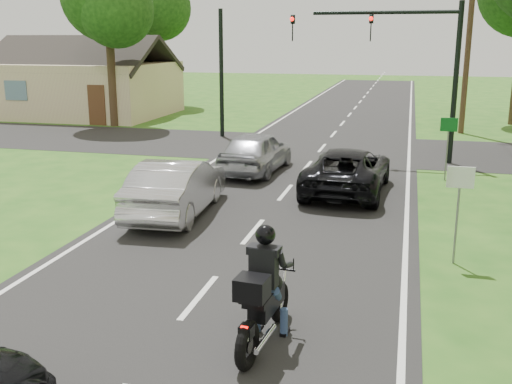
% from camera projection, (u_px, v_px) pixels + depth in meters
% --- Properties ---
extents(ground, '(140.00, 140.00, 0.00)m').
position_uv_depth(ground, '(199.00, 297.00, 11.15)').
color(ground, '#245517').
rests_on(ground, ground).
extents(road, '(8.00, 100.00, 0.01)m').
position_uv_depth(road, '(297.00, 178.00, 20.53)').
color(road, black).
rests_on(road, ground).
extents(cross_road, '(60.00, 7.00, 0.01)m').
position_uv_depth(cross_road, '(322.00, 148.00, 26.16)').
color(cross_road, black).
rests_on(cross_road, ground).
extents(motorcycle_rider, '(0.68, 2.30, 1.98)m').
position_uv_depth(motorcycle_rider, '(263.00, 299.00, 9.25)').
color(motorcycle_rider, black).
rests_on(motorcycle_rider, ground).
extents(dark_suv, '(2.52, 5.09, 1.39)m').
position_uv_depth(dark_suv, '(348.00, 170.00, 18.55)').
color(dark_suv, black).
rests_on(dark_suv, road).
extents(silver_sedan, '(1.92, 4.73, 1.53)m').
position_uv_depth(silver_sedan, '(177.00, 187.00, 16.20)').
color(silver_sedan, silver).
rests_on(silver_sedan, road).
extents(silver_suv, '(2.03, 4.46, 1.49)m').
position_uv_depth(silver_suv, '(256.00, 152.00, 21.31)').
color(silver_suv, '#999AA0').
rests_on(silver_suv, road).
extents(traffic_signal, '(6.38, 0.44, 6.00)m').
position_uv_depth(traffic_signal, '(406.00, 53.00, 22.45)').
color(traffic_signal, black).
rests_on(traffic_signal, ground).
extents(signal_pole_far, '(0.20, 0.20, 6.00)m').
position_uv_depth(signal_pole_far, '(221.00, 74.00, 28.53)').
color(signal_pole_far, black).
rests_on(signal_pole_far, ground).
extents(utility_pole_far, '(1.60, 0.28, 10.00)m').
position_uv_depth(utility_pole_far, '(470.00, 29.00, 29.03)').
color(utility_pole_far, brown).
rests_on(utility_pole_far, ground).
extents(sign_white, '(0.55, 0.07, 2.12)m').
position_uv_depth(sign_white, '(459.00, 191.00, 12.42)').
color(sign_white, slate).
rests_on(sign_white, ground).
extents(sign_green, '(0.55, 0.07, 2.12)m').
position_uv_depth(sign_green, '(448.00, 134.00, 19.88)').
color(sign_green, slate).
rests_on(sign_green, ground).
extents(tree_left_near, '(5.12, 4.96, 9.22)m').
position_uv_depth(tree_left_near, '(110.00, 1.00, 30.88)').
color(tree_left_near, '#332316').
rests_on(tree_left_near, ground).
extents(tree_left_far, '(5.76, 5.58, 10.14)m').
position_uv_depth(tree_left_far, '(153.00, 0.00, 40.55)').
color(tree_left_far, '#332316').
rests_on(tree_left_far, ground).
extents(house, '(10.20, 8.00, 4.84)m').
position_uv_depth(house, '(85.00, 86.00, 37.05)').
color(house, tan).
rests_on(house, ground).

